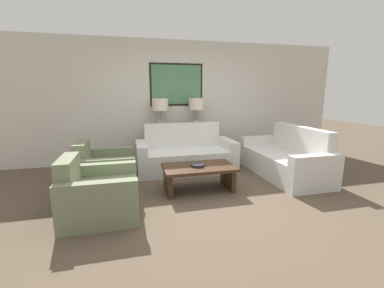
# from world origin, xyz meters

# --- Properties ---
(ground_plane) EXTENTS (20.00, 20.00, 0.00)m
(ground_plane) POSITION_xyz_m (0.00, 0.00, 0.00)
(ground_plane) COLOR brown
(back_wall) EXTENTS (7.81, 0.12, 2.65)m
(back_wall) POSITION_xyz_m (0.00, 2.48, 1.33)
(back_wall) COLOR beige
(back_wall) RESTS_ON ground_plane
(console_table) EXTENTS (1.37, 0.39, 0.75)m
(console_table) POSITION_xyz_m (0.00, 2.20, 0.37)
(console_table) COLOR #332319
(console_table) RESTS_ON ground_plane
(table_lamp_left) EXTENTS (0.35, 0.35, 0.66)m
(table_lamp_left) POSITION_xyz_m (-0.40, 2.20, 1.22)
(table_lamp_left) COLOR tan
(table_lamp_left) RESTS_ON console_table
(table_lamp_right) EXTENTS (0.35, 0.35, 0.66)m
(table_lamp_right) POSITION_xyz_m (0.40, 2.20, 1.22)
(table_lamp_right) COLOR tan
(table_lamp_right) RESTS_ON console_table
(couch_by_back_wall) EXTENTS (1.91, 0.88, 0.91)m
(couch_by_back_wall) POSITION_xyz_m (0.00, 1.56, 0.30)
(couch_by_back_wall) COLOR silver
(couch_by_back_wall) RESTS_ON ground_plane
(couch_by_side) EXTENTS (0.88, 1.91, 0.91)m
(couch_by_side) POSITION_xyz_m (1.76, 0.80, 0.30)
(couch_by_side) COLOR silver
(couch_by_side) RESTS_ON ground_plane
(coffee_table) EXTENTS (1.12, 0.65, 0.40)m
(coffee_table) POSITION_xyz_m (-0.03, 0.44, 0.29)
(coffee_table) COLOR #3D2616
(coffee_table) RESTS_ON ground_plane
(decorative_bowl) EXTENTS (0.22, 0.22, 0.04)m
(decorative_bowl) POSITION_xyz_m (-0.06, 0.42, 0.42)
(decorative_bowl) COLOR #232328
(decorative_bowl) RESTS_ON coffee_table
(armchair_near_back_wall) EXTENTS (0.90, 0.91, 0.78)m
(armchair_near_back_wall) POSITION_xyz_m (-1.49, 0.95, 0.27)
(armchair_near_back_wall) COLOR #707A5B
(armchair_near_back_wall) RESTS_ON ground_plane
(armchair_near_camera) EXTENTS (0.90, 0.91, 0.78)m
(armchair_near_camera) POSITION_xyz_m (-1.49, -0.07, 0.27)
(armchair_near_camera) COLOR #707A5B
(armchair_near_camera) RESTS_ON ground_plane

